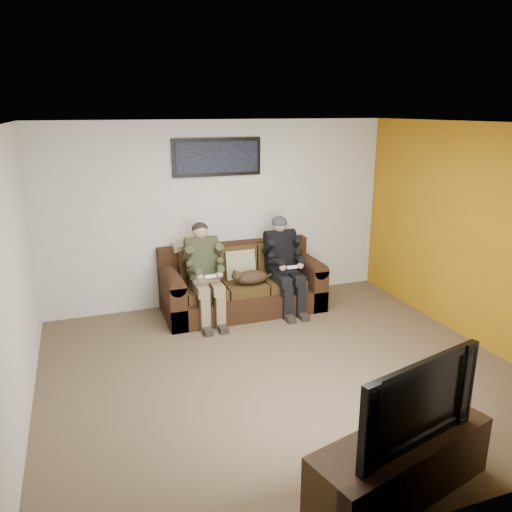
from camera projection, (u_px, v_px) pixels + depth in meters
name	position (u px, v px, depth m)	size (l,w,h in m)	color
floor	(280.00, 370.00, 5.43)	(5.00, 5.00, 0.00)	brown
ceiling	(284.00, 124.00, 4.69)	(5.00, 5.00, 0.00)	silver
wall_back	(221.00, 214.00, 7.09)	(5.00, 5.00, 0.00)	beige
wall_front	(424.00, 354.00, 3.03)	(5.00, 5.00, 0.00)	beige
wall_left	(11.00, 284.00, 4.25)	(4.50, 4.50, 0.00)	beige
wall_right	(478.00, 236.00, 5.87)	(4.50, 4.50, 0.00)	beige
accent_wall_right	(477.00, 236.00, 5.87)	(4.50, 4.50, 0.00)	#A56D10
sofa	(241.00, 286.00, 7.04)	(2.20, 0.95, 0.90)	black
throw_pillow	(240.00, 264.00, 6.99)	(0.42, 0.12, 0.40)	#9A9065
throw_blanket	(189.00, 247.00, 6.91)	(0.45, 0.22, 0.08)	#B9B388
person_left	(204.00, 267.00, 6.58)	(0.51, 0.87, 1.30)	#846F52
person_right	(283.00, 259.00, 6.94)	(0.51, 0.86, 1.30)	black
cat	(250.00, 277.00, 6.77)	(0.66, 0.26, 0.24)	#452C1B
framed_poster	(217.00, 157.00, 6.82)	(1.25, 0.05, 0.52)	black
tv_stand	(400.00, 464.00, 3.65)	(1.49, 0.48, 0.47)	black
television	(407.00, 397.00, 3.49)	(1.14, 0.15, 0.66)	black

